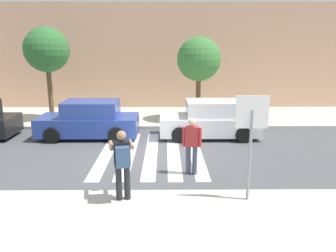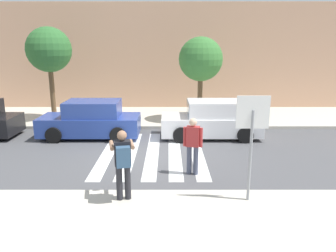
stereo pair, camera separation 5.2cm
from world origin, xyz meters
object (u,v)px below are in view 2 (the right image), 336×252
stop_sign (251,125)px  street_tree_center (199,60)px  street_tree_west (47,50)px  pedestrian_crossing (192,143)px  parked_car_blue (90,120)px  parked_car_white (210,120)px  photographer_with_backpack (122,159)px

stop_sign → street_tree_center: 8.72m
stop_sign → street_tree_west: 11.79m
pedestrian_crossing → parked_car_blue: bearing=134.1°
pedestrian_crossing → parked_car_white: pedestrian_crossing is taller
parked_car_blue → pedestrian_crossing: bearing=-45.9°
stop_sign → street_tree_center: size_ratio=0.63×
photographer_with_backpack → street_tree_west: (-4.66, 8.83, 2.37)m
pedestrian_crossing → street_tree_west: bearing=133.2°
stop_sign → street_tree_west: (-7.66, 8.82, 1.54)m
parked_car_blue → street_tree_center: size_ratio=1.01×
parked_car_blue → street_tree_center: 5.95m
pedestrian_crossing → street_tree_center: size_ratio=0.43×
photographer_with_backpack → parked_car_white: size_ratio=0.42×
parked_car_blue → street_tree_west: bearing=132.0°
parked_car_blue → street_tree_center: (4.78, 2.61, 2.38)m
stop_sign → parked_car_blue: 8.04m
parked_car_blue → street_tree_west: 4.69m
photographer_with_backpack → street_tree_west: street_tree_west is taller
parked_car_white → street_tree_center: size_ratio=1.01×
photographer_with_backpack → parked_car_white: (2.89, 6.04, -0.44)m
photographer_with_backpack → street_tree_center: size_ratio=0.43×
pedestrian_crossing → street_tree_west: 9.78m
pedestrian_crossing → street_tree_center: 7.07m
parked_car_blue → street_tree_west: size_ratio=0.91×
parked_car_white → parked_car_blue: bearing=180.0°
pedestrian_crossing → parked_car_white: size_ratio=0.42×
pedestrian_crossing → parked_car_blue: size_ratio=0.42×
pedestrian_crossing → parked_car_white: bearing=75.0°
parked_car_white → street_tree_center: street_tree_center is taller
pedestrian_crossing → street_tree_center: street_tree_center is taller
stop_sign → pedestrian_crossing: bearing=121.7°
photographer_with_backpack → parked_car_blue: bearing=109.6°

